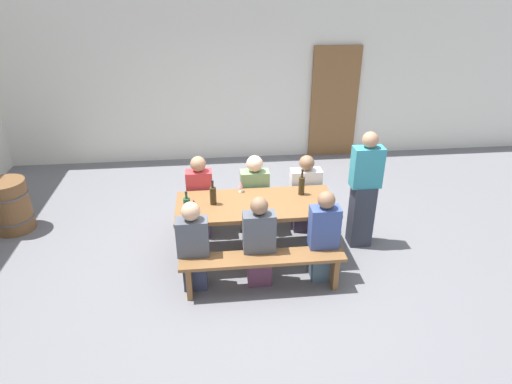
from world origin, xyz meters
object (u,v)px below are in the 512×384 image
object	(u,v)px
bench_near	(263,264)
seated_guest_far_1	(255,196)
wine_glass_1	(241,184)
wooden_door	(334,103)
standing_host	(364,192)
bench_far	(251,204)
seated_guest_far_0	(200,198)
wine_barrel	(10,206)
wine_bottle_2	(302,185)
wine_glass_0	(194,203)
wine_bottle_0	(187,206)
wine_bottle_1	(213,195)
tasting_table	(256,209)
seated_guest_near_2	(323,238)
seated_guest_near_0	(193,247)
seated_guest_near_1	(259,243)
seated_guest_far_2	(305,195)

from	to	relation	value
bench_near	seated_guest_far_1	bearing A→B (deg)	88.14
wine_glass_1	wooden_door	bearing A→B (deg)	55.93
wine_glass_1	standing_host	distance (m)	1.58
bench_far	seated_guest_far_0	world-z (taller)	seated_guest_far_0
bench_far	wine_barrel	size ratio (longest dim) A/B	2.49
wine_bottle_2	wine_glass_0	xyz separation A→B (m)	(-1.35, -0.30, -0.02)
standing_host	seated_guest_far_1	bearing A→B (deg)	-18.10
wine_bottle_0	wooden_door	bearing A→B (deg)	52.71
wine_bottle_1	standing_host	distance (m)	1.93
bench_far	tasting_table	bearing A→B (deg)	-90.00
seated_guest_near_2	wine_barrel	bearing A→B (deg)	69.21
seated_guest_far_1	wine_bottle_2	bearing A→B (deg)	55.06
wooden_door	wine_barrel	distance (m)	5.72
seated_guest_near_0	tasting_table	bearing A→B (deg)	-53.74
wine_bottle_0	standing_host	distance (m)	2.25
wine_bottle_2	wine_glass_0	world-z (taller)	wine_bottle_2
wooden_door	wine_bottle_0	xyz separation A→B (m)	(-2.67, -3.51, -0.18)
wine_bottle_0	wine_glass_0	world-z (taller)	wine_bottle_0
wine_bottle_2	standing_host	bearing A→B (deg)	-3.98
seated_guest_far_0	seated_guest_near_0	bearing A→B (deg)	-3.61
bench_near	seated_guest_far_0	xyz separation A→B (m)	(-0.70, 1.27, 0.21)
wine_barrel	seated_guest_near_0	bearing A→B (deg)	-30.93
wine_bottle_0	seated_guest_far_0	distance (m)	0.84
wooden_door	wine_glass_1	distance (m)	3.60
bench_near	wooden_door	bearing A→B (deg)	65.24
bench_near	wine_glass_1	xyz separation A→B (m)	(-0.16, 1.03, 0.50)
standing_host	wine_barrel	size ratio (longest dim) A/B	2.11
seated_guest_near_1	wine_glass_1	bearing A→B (deg)	8.89
bench_near	standing_host	size ratio (longest dim) A/B	1.18
bench_near	seated_guest_far_2	distance (m)	1.48
wine_bottle_1	seated_guest_near_0	size ratio (longest dim) A/B	0.29
wooden_door	seated_guest_far_2	xyz separation A→B (m)	(-1.11, -2.73, -0.52)
bench_far	wine_bottle_0	size ratio (longest dim) A/B	6.12
seated_guest_far_0	seated_guest_far_2	bearing A→B (deg)	90.00
wooden_door	wine_barrel	bearing A→B (deg)	-155.91
wine_bottle_0	standing_host	world-z (taller)	standing_host
seated_guest_far_1	tasting_table	bearing A→B (deg)	-4.21
wooden_door	seated_guest_far_2	world-z (taller)	wooden_door
wine_glass_1	seated_guest_far_0	size ratio (longest dim) A/B	0.14
wine_glass_0	seated_guest_far_2	world-z (taller)	seated_guest_far_2
seated_guest_far_0	seated_guest_far_1	bearing A→B (deg)	90.00
wooden_door	wine_glass_0	world-z (taller)	wooden_door
wine_glass_0	seated_guest_near_2	xyz separation A→B (m)	(1.47, -0.44, -0.31)
seated_guest_near_1	seated_guest_near_0	bearing A→B (deg)	90.00
tasting_table	wine_glass_0	distance (m)	0.78
seated_guest_near_2	seated_guest_far_0	world-z (taller)	seated_guest_far_0
seated_guest_far_0	wine_bottle_0	bearing A→B (deg)	-9.37
wine_bottle_1	wine_bottle_2	world-z (taller)	wine_bottle_2
seated_guest_near_2	standing_host	size ratio (longest dim) A/B	0.73
seated_guest_near_0	wine_glass_0	bearing A→B (deg)	-2.26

